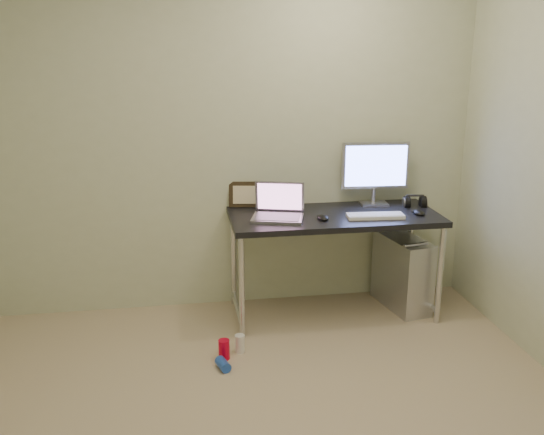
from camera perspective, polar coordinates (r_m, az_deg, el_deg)
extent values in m
cube|color=beige|center=(4.33, -3.64, 7.45)|extent=(3.50, 0.02, 2.50)
cube|color=black|center=(4.26, 5.90, 0.06)|extent=(1.46, 0.64, 0.04)
cylinder|color=silver|center=(4.00, -2.86, -6.66)|extent=(0.04, 0.04, 0.71)
cylinder|color=silver|center=(4.52, -3.66, -3.92)|extent=(0.04, 0.04, 0.71)
cylinder|color=silver|center=(4.36, 15.55, -5.29)|extent=(0.04, 0.04, 0.71)
cylinder|color=silver|center=(4.84, 12.84, -2.93)|extent=(0.04, 0.04, 0.71)
cylinder|color=silver|center=(4.37, -3.23, -8.56)|extent=(0.04, 0.56, 0.04)
cylinder|color=silver|center=(4.70, 13.89, -7.20)|extent=(0.04, 0.56, 0.04)
cube|color=silver|center=(4.60, 12.15, -5.06)|extent=(0.32, 0.55, 0.54)
cylinder|color=#ADACB3|center=(4.31, 13.39, -2.49)|extent=(0.19, 0.06, 0.03)
cylinder|color=#ADACB3|center=(4.69, 11.43, -0.83)|extent=(0.19, 0.06, 0.03)
cylinder|color=black|center=(4.74, 10.66, -2.61)|extent=(0.01, 0.16, 0.69)
cylinder|color=black|center=(4.76, 11.75, -2.85)|extent=(0.02, 0.11, 0.71)
cylinder|color=red|center=(3.88, -4.53, -12.28)|extent=(0.08, 0.08, 0.13)
cylinder|color=white|center=(3.95, -3.05, -11.77)|extent=(0.09, 0.09, 0.12)
cylinder|color=blue|center=(3.78, -4.63, -13.62)|extent=(0.10, 0.13, 0.06)
cube|color=#ADACB3|center=(4.10, 0.52, -0.06)|extent=(0.39, 0.33, 0.02)
cube|color=slate|center=(4.10, 0.52, 0.08)|extent=(0.34, 0.28, 0.00)
cube|color=gray|center=(4.20, 0.73, 1.99)|extent=(0.34, 0.14, 0.22)
cube|color=#7F4F6F|center=(4.19, 0.75, 1.97)|extent=(0.30, 0.12, 0.19)
cube|color=#ADACB3|center=(4.54, 9.56, 1.30)|extent=(0.21, 0.16, 0.01)
cylinder|color=#ADACB3|center=(4.54, 9.53, 2.10)|extent=(0.03, 0.03, 0.11)
cube|color=#ADACB3|center=(4.48, 9.70, 4.85)|extent=(0.49, 0.07, 0.34)
cube|color=#5D73E3|center=(4.47, 9.78, 4.80)|extent=(0.45, 0.04, 0.30)
cube|color=white|center=(4.21, 9.70, 0.15)|extent=(0.40, 0.16, 0.02)
ellipsoid|color=black|center=(4.34, 13.65, 0.54)|extent=(0.08, 0.12, 0.04)
ellipsoid|color=black|center=(4.12, 4.81, 0.10)|extent=(0.08, 0.12, 0.04)
cylinder|color=black|center=(4.52, 12.60, 1.35)|extent=(0.05, 0.10, 0.10)
cylinder|color=black|center=(4.57, 13.98, 1.40)|extent=(0.05, 0.10, 0.10)
cube|color=black|center=(4.53, 13.33, 2.02)|extent=(0.13, 0.03, 0.01)
cube|color=black|center=(4.40, -2.56, 2.19)|extent=(0.24, 0.10, 0.19)
cylinder|color=silver|center=(4.43, 0.18, 1.68)|extent=(0.01, 0.01, 0.09)
cylinder|color=white|center=(4.42, 0.18, 2.36)|extent=(0.05, 0.04, 0.04)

